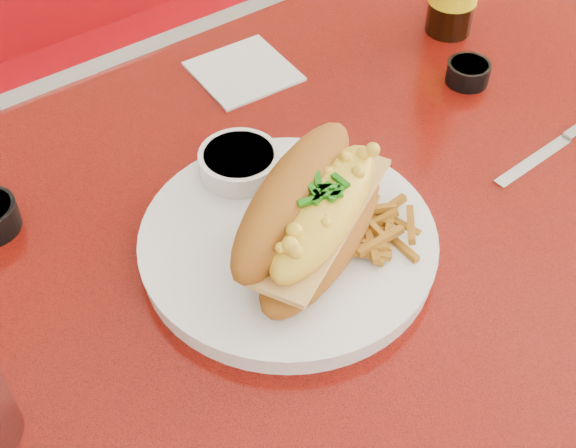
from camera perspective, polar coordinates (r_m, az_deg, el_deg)
diner_table at (r=1.00m, az=6.97°, el=-4.40°), size 1.23×0.83×0.77m
booth_bench_far at (r=1.72m, az=-12.01°, el=6.04°), size 1.20×0.51×0.90m
dinner_plate at (r=0.80m, az=0.00°, el=-1.38°), size 0.36×0.36×0.02m
mac_hoagie at (r=0.76m, az=1.75°, el=0.75°), size 0.25×0.20×0.10m
fries_pile at (r=0.79m, az=5.27°, el=0.08°), size 0.10×0.09×0.03m
fork at (r=0.84m, az=3.73°, el=1.94°), size 0.05×0.14×0.00m
gravy_ramekin at (r=0.86m, az=-3.46°, el=3.90°), size 0.11×0.11×0.05m
sauce_cup_right at (r=1.03m, az=12.69°, el=10.51°), size 0.07×0.07×0.03m
knife at (r=0.98m, az=18.88°, el=5.57°), size 0.19×0.03×0.01m
paper_napkin at (r=1.03m, az=-3.19°, el=10.79°), size 0.12×0.12×0.00m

